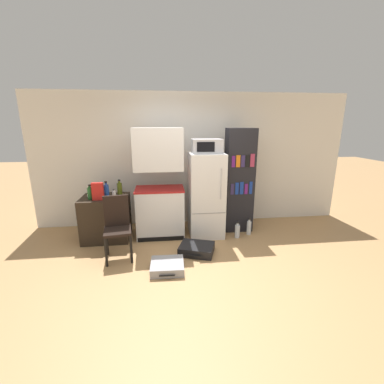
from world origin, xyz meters
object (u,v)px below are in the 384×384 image
(bottle_olive_oil, at_px, (120,189))
(suitcase_large_flat, at_px, (167,266))
(refrigerator, at_px, (206,195))
(cereal_box, at_px, (98,191))
(bottle_blue_soda, at_px, (106,191))
(water_bottle_front, at_px, (249,227))
(water_bottle_middle, at_px, (237,231))
(bowl, at_px, (92,195))
(chair, at_px, (117,222))
(bottle_clear_short, at_px, (105,192))
(side_table, at_px, (106,218))
(bookshelf, at_px, (239,181))
(suitcase_small_flat, at_px, (197,249))
(kitchen_hutch, at_px, (159,187))
(bottle_milk_white, at_px, (114,194))
(bottle_green_tall, at_px, (90,193))
(microwave, at_px, (207,146))

(bottle_olive_oil, xyz_separation_m, suitcase_large_flat, (0.81, -1.31, -0.86))
(refrigerator, height_order, cereal_box, refrigerator)
(bottle_blue_soda, bearing_deg, cereal_box, -133.62)
(water_bottle_front, xyz_separation_m, water_bottle_middle, (-0.26, -0.12, -0.01))
(bowl, height_order, chair, chair)
(bottle_clear_short, height_order, water_bottle_front, bottle_clear_short)
(side_table, distance_m, bottle_blue_soda, 0.53)
(bookshelf, bearing_deg, side_table, -176.53)
(suitcase_small_flat, bearing_deg, bookshelf, 62.78)
(kitchen_hutch, height_order, cereal_box, kitchen_hutch)
(kitchen_hutch, xyz_separation_m, bowl, (-1.21, 0.02, -0.11))
(chair, bearing_deg, bottle_milk_white, 93.24)
(side_table, height_order, bottle_green_tall, bottle_green_tall)
(microwave, distance_m, cereal_box, 2.04)
(bookshelf, xyz_separation_m, bottle_olive_oil, (-2.25, -0.06, -0.08))
(bottle_blue_soda, relative_size, suitcase_small_flat, 0.45)
(microwave, distance_m, water_bottle_middle, 1.66)
(bottle_green_tall, xyz_separation_m, water_bottle_middle, (2.60, -0.14, -0.77))
(bowl, bearing_deg, bookshelf, 1.78)
(bottle_blue_soda, bearing_deg, bowl, 158.25)
(kitchen_hutch, distance_m, bottle_olive_oil, 0.72)
(bottle_milk_white, bearing_deg, cereal_box, -156.97)
(bottle_milk_white, distance_m, chair, 0.71)
(water_bottle_middle, bearing_deg, bottle_milk_white, 175.31)
(bottle_olive_oil, distance_m, water_bottle_front, 2.53)
(refrigerator, distance_m, bowl, 2.07)
(bottle_clear_short, relative_size, suitcase_small_flat, 0.31)
(kitchen_hutch, height_order, chair, kitchen_hutch)
(bottle_milk_white, relative_size, chair, 0.16)
(bottle_green_tall, relative_size, suitcase_small_flat, 0.39)
(water_bottle_front, bearing_deg, water_bottle_middle, -156.26)
(bottle_green_tall, bearing_deg, refrigerator, 2.93)
(kitchen_hutch, distance_m, bookshelf, 1.53)
(microwave, height_order, water_bottle_front, microwave)
(microwave, height_order, bowl, microwave)
(bottle_blue_soda, distance_m, water_bottle_front, 2.72)
(microwave, xyz_separation_m, suitcase_small_flat, (-0.27, -0.75, -1.61))
(bottle_olive_oil, height_order, bowl, bottle_olive_oil)
(refrigerator, xyz_separation_m, chair, (-1.52, -0.70, -0.20))
(microwave, height_order, bottle_olive_oil, microwave)
(side_table, xyz_separation_m, microwave, (1.84, -0.00, 1.28))
(bottle_milk_white, height_order, chair, chair)
(suitcase_small_flat, distance_m, water_bottle_front, 1.26)
(side_table, xyz_separation_m, water_bottle_middle, (2.40, -0.25, -0.27))
(bookshelf, bearing_deg, kitchen_hutch, -175.91)
(side_table, height_order, chair, chair)
(side_table, height_order, suitcase_large_flat, side_table)
(bowl, bearing_deg, cereal_box, -54.36)
(bottle_olive_oil, relative_size, water_bottle_front, 0.88)
(bottle_clear_short, height_order, chair, bottle_clear_short)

